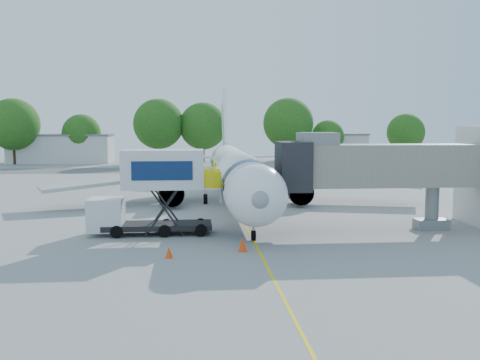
{
  "coord_description": "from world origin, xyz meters",
  "views": [
    {
      "loc": [
        -3.65,
        -41.65,
        7.16
      ],
      "look_at": [
        -0.37,
        -4.15,
        3.2
      ],
      "focal_mm": 40.0,
      "sensor_mm": 36.0,
      "label": 1
    }
  ],
  "objects": [
    {
      "name": "ground",
      "position": [
        0.0,
        0.0,
        0.0
      ],
      "size": [
        160.0,
        160.0,
        0.0
      ],
      "primitive_type": "plane",
      "color": "gray",
      "rests_on": "ground"
    },
    {
      "name": "tree_d",
      "position": [
        -1.83,
        57.94,
        6.76
      ],
      "size": [
        8.73,
        8.73,
        11.13
      ],
      "color": "#382314",
      "rests_on": "ground"
    },
    {
      "name": "ground_tug",
      "position": [
        -3.29,
        -18.47,
        0.66
      ],
      "size": [
        3.52,
        2.61,
        1.26
      ],
      "rotation": [
        0.0,
        0.0,
        0.35
      ],
      "color": "silver",
      "rests_on": "ground"
    },
    {
      "name": "safety_cone_a",
      "position": [
        -0.92,
        -12.24,
        0.38
      ],
      "size": [
        0.5,
        0.5,
        0.8
      ],
      "color": "#FF410D",
      "rests_on": "ground"
    },
    {
      "name": "tree_e",
      "position": [
        14.06,
        57.45,
        7.29
      ],
      "size": [
        9.42,
        9.42,
        12.01
      ],
      "color": "#382314",
      "rests_on": "ground"
    },
    {
      "name": "tree_a",
      "position": [
        -35.27,
        56.14,
        7.08
      ],
      "size": [
        9.15,
        9.15,
        11.66
      ],
      "color": "#382314",
      "rests_on": "ground"
    },
    {
      "name": "jet_bridge",
      "position": [
        7.99,
        -7.0,
        4.34
      ],
      "size": [
        13.9,
        3.2,
        6.6
      ],
      "color": "gray",
      "rests_on": "ground"
    },
    {
      "name": "tree_f",
      "position": [
        22.07,
        59.08,
        4.79
      ],
      "size": [
        6.19,
        6.19,
        7.9
      ],
      "color": "#382314",
      "rests_on": "ground"
    },
    {
      "name": "outbuilding_right",
      "position": [
        22.0,
        62.0,
        2.66
      ],
      "size": [
        16.4,
        7.4,
        5.3
      ],
      "color": "silver",
      "rests_on": "ground"
    },
    {
      "name": "outbuilding_left",
      "position": [
        -28.0,
        60.0,
        2.66
      ],
      "size": [
        18.4,
        8.4,
        5.3
      ],
      "color": "silver",
      "rests_on": "ground"
    },
    {
      "name": "catering_hiloader",
      "position": [
        -6.27,
        -7.0,
        2.76
      ],
      "size": [
        8.5,
        2.44,
        5.5
      ],
      "color": "black",
      "rests_on": "ground"
    },
    {
      "name": "aircraft",
      "position": [
        0.0,
        4.12,
        2.95
      ],
      "size": [
        34.17,
        37.73,
        11.35
      ],
      "color": "white",
      "rests_on": "ground"
    },
    {
      "name": "guidance_line",
      "position": [
        0.0,
        0.0,
        0.01
      ],
      "size": [
        0.15,
        70.0,
        0.01
      ],
      "primitive_type": "cube",
      "color": "yellow",
      "rests_on": "ground"
    },
    {
      "name": "tree_g",
      "position": [
        36.97,
        57.85,
        5.55
      ],
      "size": [
        7.17,
        7.17,
        9.14
      ],
      "color": "#382314",
      "rests_on": "ground"
    },
    {
      "name": "safety_cone_b",
      "position": [
        -5.0,
        -13.37,
        0.3
      ],
      "size": [
        0.4,
        0.4,
        0.63
      ],
      "color": "#FF410D",
      "rests_on": "ground"
    },
    {
      "name": "tree_b",
      "position": [
        -24.11,
        58.98,
        5.42
      ],
      "size": [
        7.01,
        7.01,
        8.94
      ],
      "color": "#382314",
      "rests_on": "ground"
    },
    {
      "name": "tree_c",
      "position": [
        -9.98,
        57.54,
        7.14
      ],
      "size": [
        9.22,
        9.22,
        11.76
      ],
      "color": "#382314",
      "rests_on": "ground"
    },
    {
      "name": "taxiway_strip",
      "position": [
        0.0,
        42.0,
        0.0
      ],
      "size": [
        120.0,
        10.0,
        0.01
      ],
      "primitive_type": "cube",
      "color": "#59595B",
      "rests_on": "ground"
    }
  ]
}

